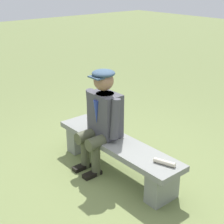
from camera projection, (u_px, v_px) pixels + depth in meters
ground_plane at (116, 171)px, 4.20m from camera, size 30.00×30.00×0.00m
bench at (117, 151)px, 4.09m from camera, size 1.85×0.42×0.42m
seated_man at (102, 117)px, 4.06m from camera, size 0.57×0.55×1.26m
rolled_magazine at (164, 162)px, 3.53m from camera, size 0.24×0.12×0.05m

